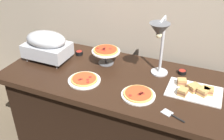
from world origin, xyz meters
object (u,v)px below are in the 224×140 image
(heat_lamp, at_px, (160,35))
(pizza_plate_front, at_px, (84,80))
(chafing_dish, at_px, (47,45))
(pizza_plate_raised_stand, at_px, (106,52))
(sandwich_platter, at_px, (194,90))
(sauce_cup_near, at_px, (79,53))
(pizza_plate_center, at_px, (138,94))
(serving_spatula, at_px, (172,115))
(sauce_cup_far, at_px, (182,72))

(heat_lamp, bearing_deg, pizza_plate_front, -155.46)
(chafing_dish, height_order, pizza_plate_raised_stand, chafing_dish)
(sandwich_platter, bearing_deg, sauce_cup_near, 169.73)
(pizza_plate_center, distance_m, sauce_cup_near, 0.83)
(heat_lamp, relative_size, serving_spatula, 2.94)
(heat_lamp, xyz_separation_m, pizza_plate_center, (-0.06, -0.25, -0.37))
(chafing_dish, bearing_deg, pizza_plate_center, -12.40)
(chafing_dish, xyz_separation_m, pizza_plate_center, (0.93, -0.20, -0.14))
(sauce_cup_far, bearing_deg, sandwich_platter, -60.82)
(sauce_cup_near, bearing_deg, serving_spatula, -27.68)
(sauce_cup_far, bearing_deg, heat_lamp, -133.01)
(chafing_dish, distance_m, sauce_cup_far, 1.20)
(pizza_plate_center, bearing_deg, heat_lamp, 76.99)
(sauce_cup_near, relative_size, sauce_cup_far, 1.00)
(pizza_plate_front, distance_m, sauce_cup_far, 0.81)
(chafing_dish, xyz_separation_m, sauce_cup_far, (1.17, 0.24, -0.14))
(pizza_plate_raised_stand, bearing_deg, pizza_plate_front, -96.20)
(chafing_dish, distance_m, sauce_cup_near, 0.32)
(pizza_plate_front, relative_size, serving_spatula, 1.53)
(pizza_plate_center, relative_size, pizza_plate_raised_stand, 1.01)
(pizza_plate_front, bearing_deg, sauce_cup_far, 31.55)
(pizza_plate_front, relative_size, pizza_plate_center, 1.04)
(sauce_cup_near, bearing_deg, sauce_cup_far, 2.43)
(pizza_plate_raised_stand, distance_m, sauce_cup_far, 0.67)
(sandwich_platter, height_order, serving_spatula, sandwich_platter)
(sauce_cup_far, bearing_deg, pizza_plate_front, -148.45)
(pizza_plate_raised_stand, height_order, sauce_cup_far, pizza_plate_raised_stand)
(sauce_cup_far, height_order, serving_spatula, sauce_cup_far)
(sauce_cup_far, bearing_deg, chafing_dish, -168.45)
(chafing_dish, height_order, pizza_plate_front, chafing_dish)
(heat_lamp, relative_size, pizza_plate_front, 1.92)
(pizza_plate_center, bearing_deg, chafing_dish, 167.60)
(pizza_plate_center, bearing_deg, pizza_plate_front, 177.79)
(pizza_plate_raised_stand, distance_m, serving_spatula, 0.85)
(serving_spatula, bearing_deg, sauce_cup_far, 94.04)
(heat_lamp, xyz_separation_m, serving_spatula, (0.22, -0.37, -0.38))
(pizza_plate_raised_stand, xyz_separation_m, sandwich_platter, (0.79, -0.15, -0.09))
(chafing_dish, xyz_separation_m, pizza_plate_raised_stand, (0.51, 0.15, -0.04))
(heat_lamp, distance_m, sandwich_platter, 0.48)
(pizza_plate_center, xyz_separation_m, sandwich_platter, (0.37, 0.20, 0.01))
(heat_lamp, relative_size, pizza_plate_center, 1.99)
(chafing_dish, relative_size, pizza_plate_center, 1.58)
(pizza_plate_raised_stand, height_order, sandwich_platter, pizza_plate_raised_stand)
(sauce_cup_far, bearing_deg, sauce_cup_near, -177.57)
(heat_lamp, bearing_deg, serving_spatula, -59.89)
(pizza_plate_front, relative_size, sauce_cup_near, 3.72)
(pizza_plate_raised_stand, relative_size, serving_spatula, 1.46)
(chafing_dish, distance_m, heat_lamp, 1.02)
(sauce_cup_near, bearing_deg, sandwich_platter, -10.27)
(sauce_cup_near, xyz_separation_m, sauce_cup_far, (0.96, 0.04, -0.00))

